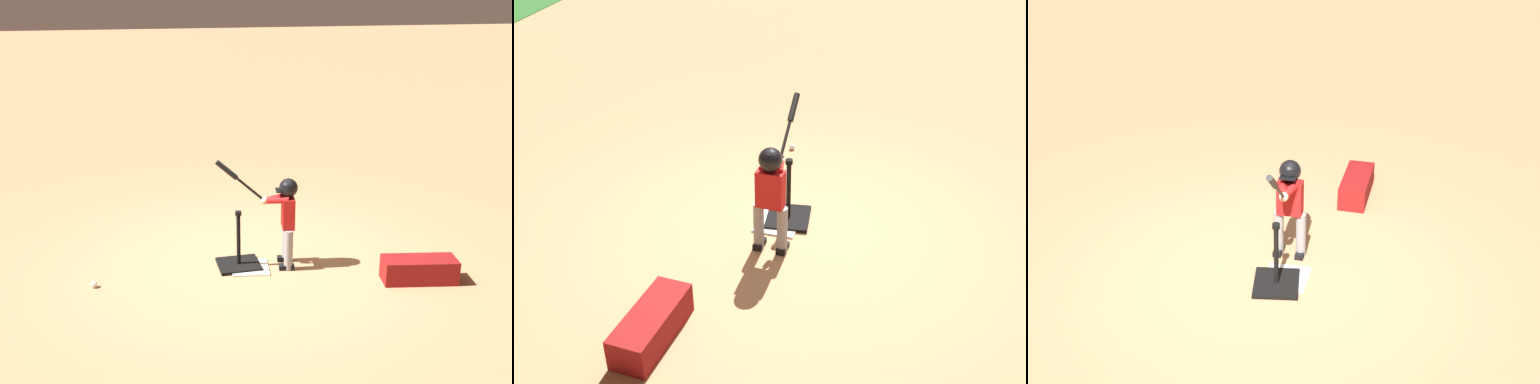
# 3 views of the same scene
# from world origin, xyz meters

# --- Properties ---
(ground_plane) EXTENTS (90.00, 90.00, 0.00)m
(ground_plane) POSITION_xyz_m (0.00, 0.00, 0.00)
(ground_plane) COLOR #AD7F56
(home_plate) EXTENTS (0.50, 0.50, 0.02)m
(home_plate) POSITION_xyz_m (0.04, 0.21, 0.01)
(home_plate) COLOR white
(home_plate) RESTS_ON ground_plane
(batting_tee) EXTENTS (0.50, 0.45, 0.71)m
(batting_tee) POSITION_xyz_m (0.16, 0.11, 0.08)
(batting_tee) COLOR black
(batting_tee) RESTS_ON ground_plane
(batter_child) EXTENTS (0.96, 0.36, 1.34)m
(batter_child) POSITION_xyz_m (-0.39, 0.21, 0.71)
(batter_child) COLOR gray
(batter_child) RESTS_ON ground_plane
(baseball) EXTENTS (0.07, 0.07, 0.07)m
(baseball) POSITION_xyz_m (1.86, 0.28, 0.04)
(baseball) COLOR white
(baseball) RESTS_ON ground_plane
(equipment_bag) EXTENTS (0.89, 0.47, 0.28)m
(equipment_bag) POSITION_xyz_m (-1.78, 0.97, 0.14)
(equipment_bag) COLOR maroon
(equipment_bag) RESTS_ON ground_plane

